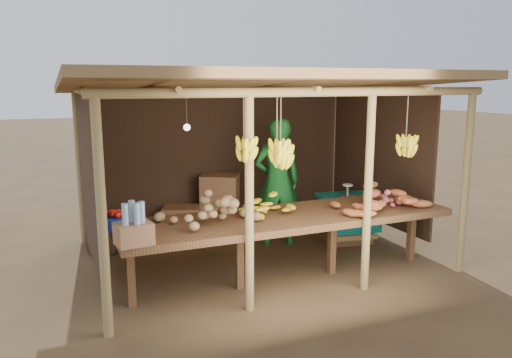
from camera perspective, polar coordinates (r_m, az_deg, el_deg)
name	(u,v)px	position (r m, az deg, el deg)	size (l,w,h in m)	color
ground	(256,255)	(6.83, 0.00, -8.69)	(60.00, 60.00, 0.00)	brown
stall_structure	(259,113)	(6.42, 0.38, 7.56)	(4.70, 3.50, 2.43)	#A18953
counter	(288,220)	(5.78, 3.66, -4.68)	(3.90, 1.05, 0.80)	brown
potato_heap	(211,206)	(5.40, -5.18, -3.10)	(1.09, 0.65, 0.37)	#A38354
sweet_potato_heap	(381,195)	(6.12, 14.09, -1.79)	(1.05, 0.63, 0.36)	#BB6130
onion_heap	(384,193)	(6.25, 14.41, -1.56)	(0.74, 0.44, 0.35)	#C05D5E
banana_pile	(272,200)	(5.71, 1.78, -2.43)	(0.58, 0.35, 0.35)	yellow
tomato_basin	(115,221)	(5.42, -15.79, -4.60)	(0.36, 0.36, 0.19)	navy
bottle_box	(134,228)	(4.81, -13.82, -5.47)	(0.36, 0.30, 0.41)	#9F6C47
vendor	(277,182)	(7.08, 2.45, -0.33)	(0.66, 0.44, 1.82)	#186F27
tarp_crate	(346,217)	(7.44, 10.21, -4.28)	(0.84, 0.76, 0.88)	brown
carton_stack	(208,209)	(7.70, -5.54, -3.42)	(1.30, 0.63, 0.89)	#9F6C47
burlap_sacks	(118,233)	(7.11, -15.44, -5.92)	(0.91, 0.48, 0.64)	#402C1E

